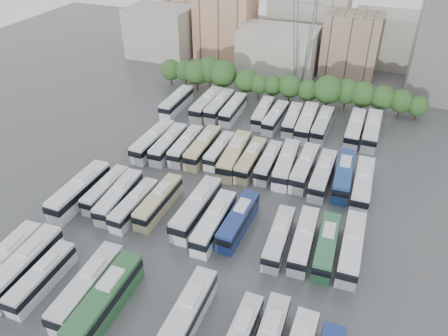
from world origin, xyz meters
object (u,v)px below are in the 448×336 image
at_px(bus_r1_s6, 197,208).
at_px(bus_r2_s6, 234,155).
at_px(bus_r3_s8, 292,119).
at_px(bus_r2_s4, 203,147).
at_px(bus_r2_s12, 343,175).
at_px(bus_r3_s6, 263,113).
at_px(bus_r1_s13, 352,247).
at_px(bus_r2_s1, 153,141).
at_px(bus_r3_s3, 220,106).
at_px(bus_r1_s8, 238,220).
at_px(bus_r0_s0, 6,260).
at_px(bus_r1_s3, 135,204).
at_px(bus_r0_s2, 42,277).
at_px(bus_r1_s12, 327,245).
at_px(bus_r1_s1, 106,189).
at_px(bus_r1_s0, 80,190).
at_px(bus_r3_s4, 233,109).
at_px(bus_r2_s7, 251,159).
at_px(bus_r2_s10, 305,167).
at_px(bus_r3_s7, 275,117).
at_px(bus_r0_s8, 187,316).
at_px(bus_r3_s0, 177,102).
at_px(electricity_pylon, 305,14).
at_px(bus_r2_s13, 362,184).
at_px(bus_r3_s12, 355,129).
at_px(bus_r3_s2, 207,104).
at_px(bus_r1_s4, 159,201).
at_px(bus_r1_s10, 279,237).
at_px(bus_r2_s9, 286,164).
at_px(bus_r2_s11, 323,175).
at_px(bus_r1_s7, 214,222).
at_px(bus_r1_s11, 304,240).
at_px(bus_r0_s1, 24,265).
at_px(bus_r0_s4, 88,287).
at_px(bus_r2_s3, 186,145).
at_px(bus_r3_s10, 322,125).
at_px(bus_r3_s13, 372,130).
at_px(bus_r1_s2, 119,196).
at_px(bus_r2_s8, 268,162).

distance_m(bus_r1_s6, bus_r2_s6, 16.68).
bearing_deg(bus_r3_s8, bus_r2_s4, -129.63).
distance_m(bus_r2_s12, bus_r3_s6, 27.19).
xyz_separation_m(bus_r1_s13, bus_r2_s1, (-39.63, 16.58, 0.04)).
bearing_deg(bus_r3_s3, bus_r1_s8, -64.94).
height_order(bus_r0_s0, bus_r1_s3, bus_r0_s0).
distance_m(bus_r0_s2, bus_r3_s3, 55.29).
bearing_deg(bus_r1_s12, bus_r1_s6, 175.30).
distance_m(bus_r1_s1, bus_r1_s6, 16.19).
relative_size(bus_r0_s0, bus_r1_s0, 0.94).
bearing_deg(bus_r3_s4, bus_r0_s0, -104.09).
height_order(bus_r0_s2, bus_r2_s7, bus_r2_s7).
bearing_deg(bus_r2_s1, bus_r2_s10, 4.35).
height_order(bus_r2_s10, bus_r3_s7, bus_r2_s10).
xyz_separation_m(bus_r0_s8, bus_r3_s0, (-26.55, 52.71, -0.00)).
xyz_separation_m(electricity_pylon, bus_r2_s1, (-20.09, -38.56, -16.66)).
bearing_deg(bus_r2_s13, bus_r2_s4, 175.39).
xyz_separation_m(bus_r0_s2, bus_r0_s8, (19.88, 0.98, 0.23)).
xyz_separation_m(bus_r1_s0, bus_r2_s7, (23.15, 19.01, -0.23)).
bearing_deg(bus_r3_s12, bus_r3_s2, -179.75).
bearing_deg(bus_r1_s6, bus_r3_s6, 91.57).
xyz_separation_m(bus_r1_s4, bus_r1_s8, (13.28, 0.09, 0.00)).
bearing_deg(bus_r2_s1, bus_r3_s8, 41.18).
xyz_separation_m(bus_r1_s10, bus_r2_s9, (-3.60, 18.98, 0.20)).
distance_m(bus_r2_s11, bus_r3_s2, 35.07).
bearing_deg(bus_r1_s7, bus_r1_s0, -178.58).
height_order(bus_r3_s3, bus_r3_s6, bus_r3_s3).
xyz_separation_m(bus_r0_s8, bus_r3_s7, (-3.48, 53.31, -0.15)).
xyz_separation_m(bus_r2_s1, bus_r2_s9, (26.12, 1.04, -0.02)).
relative_size(bus_r2_s12, bus_r3_s2, 0.98).
relative_size(bus_r1_s11, bus_r2_s12, 0.92).
height_order(bus_r0_s1, bus_r1_s6, bus_r1_s6).
bearing_deg(bus_r3_s3, bus_r1_s6, -74.49).
bearing_deg(bus_r0_s4, bus_r1_s6, 70.11).
distance_m(electricity_pylon, bus_r2_s3, 43.39).
bearing_deg(bus_r1_s13, bus_r3_s10, 105.32).
height_order(bus_r1_s12, bus_r2_s7, bus_r2_s7).
xyz_separation_m(bus_r1_s4, bus_r1_s13, (29.79, -0.04, 0.11)).
bearing_deg(bus_r2_s11, bus_r0_s8, -104.63).
bearing_deg(bus_r1_s8, bus_r3_s0, 130.30).
xyz_separation_m(electricity_pylon, bus_r3_s0, (-23.60, -20.70, -16.69)).
distance_m(bus_r1_s6, bus_r1_s13, 23.37).
height_order(bus_r1_s13, bus_r2_s13, bus_r2_s13).
xyz_separation_m(bus_r2_s3, bus_r2_s6, (10.04, -0.53, 0.25)).
bearing_deg(bus_r2_s6, bus_r3_s13, 36.54).
bearing_deg(bus_r1_s0, bus_r2_s7, 40.06).
xyz_separation_m(bus_r1_s2, bus_r2_s8, (19.67, 18.40, -0.09)).
height_order(bus_r1_s2, bus_r3_s6, bus_r1_s2).
height_order(bus_r0_s4, bus_r1_s13, bus_r0_s4).
bearing_deg(bus_r1_s2, bus_r0_s2, -93.34).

